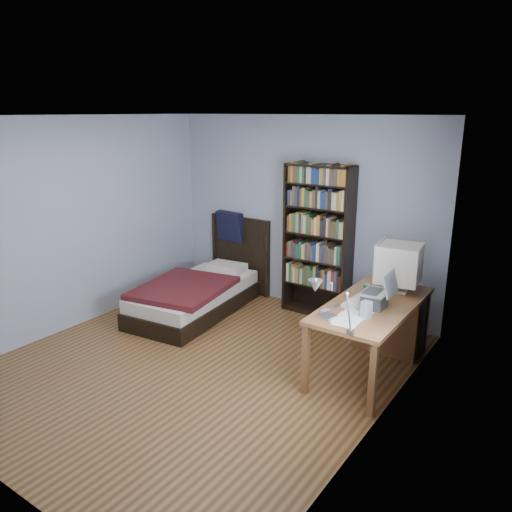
% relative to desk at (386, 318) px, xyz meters
% --- Properties ---
extents(room, '(4.20, 4.24, 2.50)m').
position_rel_desk_xyz_m(room, '(-1.48, -1.34, 0.84)').
color(room, '#573519').
rests_on(room, ground).
extents(desk, '(0.75, 1.58, 0.73)m').
position_rel_desk_xyz_m(desk, '(0.00, 0.00, 0.00)').
color(desk, brown).
rests_on(desk, floor).
extents(crt_monitor, '(0.49, 0.45, 0.51)m').
position_rel_desk_xyz_m(crt_monitor, '(0.05, 0.06, 0.60)').
color(crt_monitor, beige).
rests_on(crt_monitor, desk).
extents(laptop, '(0.31, 0.31, 0.37)m').
position_rel_desk_xyz_m(laptop, '(0.07, -0.52, 0.42)').
color(laptop, '#2D2D30').
rests_on(laptop, desk).
extents(desk_lamp, '(0.22, 0.49, 0.58)m').
position_rel_desk_xyz_m(desk_lamp, '(0.00, -1.56, 0.78)').
color(desk_lamp, '#99999E').
rests_on(desk_lamp, desk).
extents(keyboard, '(0.18, 0.44, 0.04)m').
position_rel_desk_xyz_m(keyboard, '(-0.12, -0.51, 0.33)').
color(keyboard, '#BAB19B').
rests_on(keyboard, desk).
extents(speaker, '(0.09, 0.09, 0.16)m').
position_rel_desk_xyz_m(speaker, '(0.09, -0.82, 0.40)').
color(speaker, gray).
rests_on(speaker, desk).
extents(soda_can, '(0.06, 0.06, 0.11)m').
position_rel_desk_xyz_m(soda_can, '(-0.14, -0.25, 0.37)').
color(soda_can, '#083E18').
rests_on(soda_can, desk).
extents(mouse, '(0.07, 0.12, 0.04)m').
position_rel_desk_xyz_m(mouse, '(-0.01, -0.16, 0.33)').
color(mouse, silver).
rests_on(mouse, desk).
extents(phone_silver, '(0.06, 0.12, 0.02)m').
position_rel_desk_xyz_m(phone_silver, '(-0.26, -0.72, 0.33)').
color(phone_silver, '#BAB9BE').
rests_on(phone_silver, desk).
extents(phone_grey, '(0.05, 0.09, 0.02)m').
position_rel_desk_xyz_m(phone_grey, '(-0.29, -0.90, 0.33)').
color(phone_grey, gray).
rests_on(phone_grey, desk).
extents(external_drive, '(0.15, 0.15, 0.03)m').
position_rel_desk_xyz_m(external_drive, '(-0.20, -1.01, 0.33)').
color(external_drive, gray).
rests_on(external_drive, desk).
extents(bookshelf, '(0.87, 0.30, 1.92)m').
position_rel_desk_xyz_m(bookshelf, '(-1.16, 0.60, 0.55)').
color(bookshelf, black).
rests_on(bookshelf, floor).
extents(bed, '(1.19, 2.06, 1.16)m').
position_rel_desk_xyz_m(bed, '(-2.47, -0.19, -0.16)').
color(bed, black).
rests_on(bed, floor).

